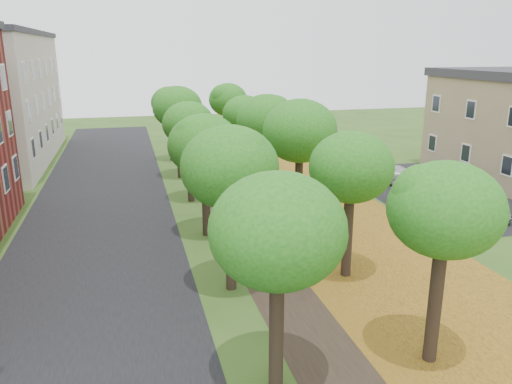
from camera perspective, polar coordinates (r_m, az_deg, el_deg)
ground at (r=15.47m, az=10.57°, el=-19.61°), size 120.00×120.00×0.00m
street_asphalt at (r=27.81m, az=-17.50°, el=-3.52°), size 8.00×70.00×0.01m
footpath at (r=28.33m, az=-2.20°, el=-2.40°), size 3.20×70.00×0.01m
leaf_verge at (r=29.74m, az=7.25°, el=-1.62°), size 7.50×70.00×0.01m
parking_lot at (r=34.52m, az=19.87°, el=0.02°), size 9.00×16.00×0.01m
tree_row_west at (r=26.85m, az=-6.93°, el=6.74°), size 3.44×33.44×6.19m
tree_row_east at (r=27.88m, az=2.96°, el=7.18°), size 3.44×33.44×6.19m
bench at (r=20.45m, az=4.45°, el=-8.49°), size 1.01×2.03×0.92m
car_silver at (r=29.42m, az=23.69°, el=-1.78°), size 4.06×2.97×1.28m
car_red at (r=29.90m, az=21.54°, el=-1.28°), size 4.05×2.83×1.27m
car_grey at (r=31.55m, az=19.20°, el=-0.14°), size 4.88×3.51×1.31m
car_white at (r=35.71m, az=13.79°, el=2.25°), size 5.79×4.06×1.47m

